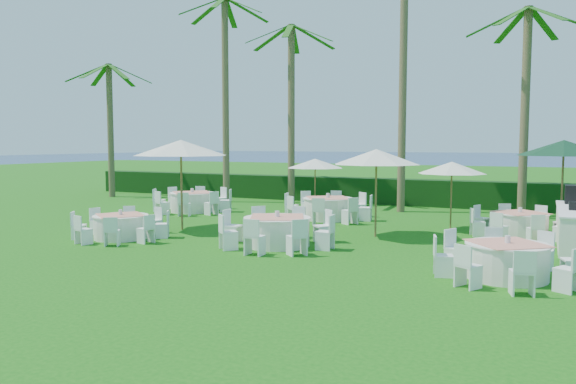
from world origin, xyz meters
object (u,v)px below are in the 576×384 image
at_px(banquet_table_c, 507,260).
at_px(umbrella_d, 452,168).
at_px(banquet_table_d, 192,201).
at_px(umbrella_b, 376,157).
at_px(umbrella_c, 315,163).
at_px(banquet_table_a, 121,226).
at_px(buffet_table, 575,225).
at_px(banquet_table_f, 520,224).
at_px(umbrella_green, 564,148).
at_px(banquet_table_b, 277,231).
at_px(banquet_table_e, 328,208).
at_px(umbrella_a, 181,148).

xyz_separation_m(banquet_table_c, umbrella_d, (-2.25, 6.24, 1.66)).
distance_m(banquet_table_d, umbrella_d, 10.77).
height_order(umbrella_b, umbrella_c, umbrella_b).
distance_m(banquet_table_a, buffet_table, 13.20).
xyz_separation_m(banquet_table_a, banquet_table_f, (10.79, 5.69, 0.01)).
height_order(umbrella_c, buffet_table, umbrella_c).
bearing_deg(banquet_table_f, umbrella_d, 172.65).
xyz_separation_m(umbrella_green, buffet_table, (0.36, -2.89, -2.15)).
height_order(umbrella_green, buffet_table, umbrella_green).
distance_m(banquet_table_f, buffet_table, 1.73).
xyz_separation_m(banquet_table_b, umbrella_b, (2.02, 2.69, 2.02)).
bearing_deg(umbrella_d, banquet_table_e, 171.16).
height_order(banquet_table_f, umbrella_a, umbrella_a).
relative_size(banquet_table_a, banquet_table_c, 0.95).
bearing_deg(banquet_table_c, umbrella_c, 133.05).
bearing_deg(banquet_table_d, banquet_table_f, -3.21).
height_order(banquet_table_a, umbrella_a, umbrella_a).
distance_m(banquet_table_a, banquet_table_b, 4.89).
relative_size(banquet_table_b, umbrella_a, 1.07).
distance_m(banquet_table_c, banquet_table_d, 14.51).
xyz_separation_m(banquet_table_e, banquet_table_f, (6.76, -1.00, -0.04)).
height_order(banquet_table_f, umbrella_c, umbrella_c).
height_order(banquet_table_a, umbrella_d, umbrella_d).
height_order(banquet_table_b, umbrella_b, umbrella_b).
bearing_deg(umbrella_d, banquet_table_b, -127.82).
bearing_deg(umbrella_c, banquet_table_d, -156.01).
xyz_separation_m(banquet_table_a, umbrella_b, (6.81, 3.67, 2.07)).
bearing_deg(banquet_table_f, umbrella_a, -161.23).
relative_size(umbrella_a, umbrella_d, 1.35).
distance_m(umbrella_a, umbrella_c, 6.65).
bearing_deg(umbrella_a, umbrella_c, 71.35).
bearing_deg(umbrella_b, banquet_table_c, -43.90).
distance_m(umbrella_d, buffet_table, 4.08).
relative_size(banquet_table_d, banquet_table_e, 0.96).
height_order(umbrella_d, umbrella_green, umbrella_green).
bearing_deg(umbrella_c, banquet_table_c, -46.95).
relative_size(banquet_table_f, umbrella_green, 0.96).
bearing_deg(umbrella_c, umbrella_a, -108.65).
xyz_separation_m(banquet_table_d, banquet_table_f, (12.76, -0.72, -0.04)).
relative_size(umbrella_green, buffet_table, 0.66).
height_order(banquet_table_b, banquet_table_e, banquet_table_e).
height_order(banquet_table_f, umbrella_d, umbrella_d).
bearing_deg(banquet_table_f, umbrella_green, 60.78).
xyz_separation_m(banquet_table_d, umbrella_d, (10.63, -0.44, 1.63)).
distance_m(banquet_table_d, banquet_table_e, 6.00).
xyz_separation_m(umbrella_c, umbrella_d, (5.94, -2.53, 0.03)).
relative_size(banquet_table_c, banquet_table_e, 0.91).
bearing_deg(banquet_table_e, umbrella_green, 7.50).
bearing_deg(banquet_table_b, banquet_table_d, 141.29).
bearing_deg(umbrella_c, banquet_table_b, -74.55).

